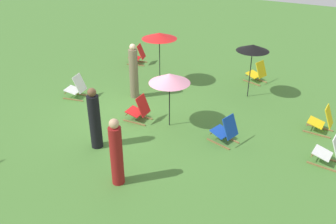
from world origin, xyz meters
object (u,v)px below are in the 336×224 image
Objects in this scene: deckchair_1 at (257,73)px; deckchair_7 at (225,131)px; person_2 at (134,72)px; deckchair_2 at (76,88)px; umbrella_0 at (170,78)px; person_1 at (116,154)px; deckchair_3 at (138,55)px; deckchair_5 at (139,110)px; deckchair_8 at (322,121)px; deckchair_0 at (330,152)px; umbrella_2 at (253,48)px; umbrella_1 at (159,36)px; person_0 at (95,120)px.

deckchair_1 is 4.52m from deckchair_7.
deckchair_2 is at bearing -111.85° from person_2.
deckchair_7 is at bearing 76.27° from deckchair_2.
person_1 is at bearing 3.93° from umbrella_0.
deckchair_1 is 0.46× the size of person_2.
deckchair_3 is at bearing 157.95° from person_2.
deckchair_5 is 1.49m from umbrella_0.
person_2 is (0.55, -6.00, 0.53)m from deckchair_8.
deckchair_0 is at bearing 91.93° from umbrella_0.
deckchair_3 is 5.47m from umbrella_0.
deckchair_8 is at bearing -159.76° from deckchair_0.
deckchair_5 is at bearing -36.64° from umbrella_2.
umbrella_1 is at bearing -81.09° from umbrella_2.
umbrella_0 is at bearing -63.42° from deckchair_8.
deckchair_0 and deckchair_8 have the same top height.
umbrella_0 is 3.37m from umbrella_2.
umbrella_2 is 6.14m from person_1.
deckchair_5 is at bearing -78.54° from umbrella_0.
deckchair_2 is 3.38m from umbrella_1.
person_1 is (5.94, -1.26, -0.93)m from umbrella_2.
umbrella_1 reaches higher than deckchair_0.
person_1 is at bearing 8.84° from deckchair_1.
person_2 reaches higher than deckchair_7.
umbrella_2 reaches higher than deckchair_8.
deckchair_1 is 4.99m from deckchair_3.
deckchair_8 is (-1.54, 7.70, 0.00)m from deckchair_2.
umbrella_1 is 3.24m from umbrella_2.
person_1 is (5.44, 1.94, -1.02)m from umbrella_1.
deckchair_2 is 0.45× the size of umbrella_2.
person_1 is (2.72, 1.14, 0.44)m from deckchair_5.
deckchair_8 is 6.01m from umbrella_1.
deckchair_2 is at bearing -99.39° from deckchair_5.
umbrella_0 is (3.95, 3.60, 1.14)m from deckchair_3.
person_2 is at bearing -92.47° from deckchair_7.
deckchair_1 is at bearing 79.78° from deckchair_3.
deckchair_0 is 1.00× the size of deckchair_5.
person_0 reaches higher than umbrella_0.
deckchair_0 is at bearing 53.49° from deckchair_1.
umbrella_2 is 5.69m from person_0.
person_0 reaches higher than deckchair_8.
umbrella_1 is 1.15× the size of person_1.
person_0 is (2.09, 2.49, 0.45)m from deckchair_2.
umbrella_0 reaches higher than deckchair_1.
person_0 is at bearing -63.06° from deckchair_0.
umbrella_1 is (1.43, 1.85, 1.46)m from deckchair_3.
person_1 is (2.91, 0.20, -0.70)m from umbrella_0.
deckchair_2 is at bearing -39.21° from umbrella_1.
person_0 is (2.07, -5.59, 0.45)m from deckchair_0.
person_2 is (1.87, -3.43, -0.84)m from umbrella_2.
deckchair_0 and deckchair_2 have the same top height.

